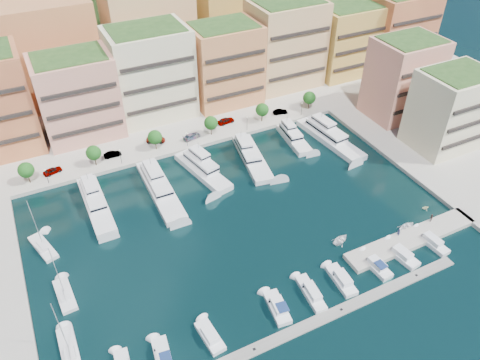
{
  "coord_description": "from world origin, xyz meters",
  "views": [
    {
      "loc": [
        -33.84,
        -68.46,
        71.91
      ],
      "look_at": [
        3.22,
        5.98,
        6.0
      ],
      "focal_mm": 35.0,
      "sensor_mm": 36.0,
      "label": 1
    }
  ],
  "objects_px": {
    "sailboat_2": "(43,248)",
    "sailboat_0": "(70,352)",
    "tree_0": "(26,170)",
    "tender_2": "(407,227)",
    "car_0": "(52,171)",
    "yacht_1": "(95,202)",
    "tree_4": "(262,110)",
    "cruiser_8": "(401,255)",
    "yacht_2": "(159,186)",
    "cruiser_4": "(278,308)",
    "yacht_3": "(201,168)",
    "cruiser_1": "(163,357)",
    "tender_0": "(341,240)",
    "yacht_4": "(251,156)",
    "yacht_6": "(328,136)",
    "car_1": "(112,154)",
    "lamppost_0": "(46,174)",
    "car_2": "(156,140)",
    "cruiser_6": "(341,280)",
    "person_0": "(399,232)",
    "tree_2": "(155,137)",
    "tree_3": "(211,123)",
    "yacht_5": "(293,137)",
    "lamppost_1": "(120,154)",
    "car_3": "(192,136)",
    "person_1": "(431,218)",
    "tree_1": "(94,153)",
    "tender_3": "(425,208)",
    "car_4": "(226,121)",
    "sailboat_1": "(65,296)",
    "lamppost_3": "(247,121)",
    "lamppost_2": "(187,137)",
    "cruiser_9": "(431,242)",
    "cruiser_2": "(210,337)",
    "tree_5": "(309,98)",
    "cruiser_5": "(311,293)",
    "lamppost_4": "(302,107)"
  },
  "relations": [
    {
      "from": "tree_0",
      "to": "tender_2",
      "type": "bearing_deg",
      "value": -36.17
    },
    {
      "from": "tree_2",
      "to": "tree_3",
      "type": "height_order",
      "value": "same"
    },
    {
      "from": "person_1",
      "to": "tender_2",
      "type": "bearing_deg",
      "value": -39.23
    },
    {
      "from": "cruiser_8",
      "to": "yacht_2",
      "type": "bearing_deg",
      "value": 131.39
    },
    {
      "from": "car_3",
      "to": "lamppost_2",
      "type": "bearing_deg",
      "value": 123.83
    },
    {
      "from": "sailboat_1",
      "to": "tree_3",
      "type": "bearing_deg",
      "value": 39.03
    },
    {
      "from": "car_0",
      "to": "car_1",
      "type": "xyz_separation_m",
      "value": [
        15.14,
        0.37,
        -0.04
      ]
    },
    {
      "from": "yacht_6",
      "to": "tree_4",
      "type": "bearing_deg",
      "value": 129.22
    },
    {
      "from": "lamppost_4",
      "to": "cruiser_6",
      "type": "relative_size",
      "value": 0.51
    },
    {
      "from": "tree_4",
      "to": "yacht_4",
      "type": "relative_size",
      "value": 0.26
    },
    {
      "from": "tender_3",
      "to": "car_4",
      "type": "xyz_separation_m",
      "value": [
        -25.73,
        52.94,
        1.41
      ]
    },
    {
      "from": "yacht_4",
      "to": "cruiser_1",
      "type": "bearing_deg",
      "value": -131.88
    },
    {
      "from": "lamppost_0",
      "to": "person_0",
      "type": "relative_size",
      "value": 2.3
    },
    {
      "from": "yacht_2",
      "to": "cruiser_4",
      "type": "xyz_separation_m",
      "value": [
        8.28,
        -42.44,
        -0.64
      ]
    },
    {
      "from": "lamppost_0",
      "to": "tender_2",
      "type": "height_order",
      "value": "lamppost_0"
    },
    {
      "from": "yacht_5",
      "to": "sailboat_0",
      "type": "bearing_deg",
      "value": -150.21
    },
    {
      "from": "yacht_5",
      "to": "tree_2",
      "type": "bearing_deg",
      "value": 162.28
    },
    {
      "from": "yacht_4",
      "to": "sailboat_0",
      "type": "xyz_separation_m",
      "value": [
        -53.17,
        -35.97,
        -0.78
      ]
    },
    {
      "from": "tree_5",
      "to": "sailboat_2",
      "type": "height_order",
      "value": "sailboat_2"
    },
    {
      "from": "sailboat_2",
      "to": "sailboat_0",
      "type": "bearing_deg",
      "value": -89.11
    },
    {
      "from": "tree_2",
      "to": "yacht_6",
      "type": "bearing_deg",
      "value": -19.04
    },
    {
      "from": "tree_3",
      "to": "tender_2",
      "type": "height_order",
      "value": "tree_3"
    },
    {
      "from": "lamppost_2",
      "to": "car_2",
      "type": "distance_m",
      "value": 9.22
    },
    {
      "from": "yacht_6",
      "to": "car_1",
      "type": "xyz_separation_m",
      "value": [
        -55.83,
        17.09,
        0.53
      ]
    },
    {
      "from": "tree_4",
      "to": "cruiser_6",
      "type": "bearing_deg",
      "value": -103.59
    },
    {
      "from": "sailboat_2",
      "to": "car_2",
      "type": "relative_size",
      "value": 2.59
    },
    {
      "from": "tree_5",
      "to": "cruiser_5",
      "type": "relative_size",
      "value": 0.63
    },
    {
      "from": "lamppost_3",
      "to": "cruiser_4",
      "type": "distance_m",
      "value": 60.19
    },
    {
      "from": "yacht_3",
      "to": "car_1",
      "type": "xyz_separation_m",
      "value": [
        -18.65,
        15.16,
        0.53
      ]
    },
    {
      "from": "yacht_4",
      "to": "cruiser_6",
      "type": "bearing_deg",
      "value": -94.08
    },
    {
      "from": "lamppost_3",
      "to": "person_1",
      "type": "xyz_separation_m",
      "value": [
        19.02,
        -51.2,
        -1.89
      ]
    },
    {
      "from": "yacht_3",
      "to": "car_0",
      "type": "distance_m",
      "value": 36.88
    },
    {
      "from": "car_1",
      "to": "car_2",
      "type": "bearing_deg",
      "value": -81.75
    },
    {
      "from": "lamppost_1",
      "to": "yacht_3",
      "type": "distance_m",
      "value": 20.79
    },
    {
      "from": "tree_3",
      "to": "lamppost_2",
      "type": "xyz_separation_m",
      "value": [
        -8.0,
        -2.3,
        -0.92
      ]
    },
    {
      "from": "lamppost_0",
      "to": "car_2",
      "type": "distance_m",
      "value": 29.63
    },
    {
      "from": "tree_4",
      "to": "cruiser_2",
      "type": "xyz_separation_m",
      "value": [
        -41.77,
        -58.08,
        -4.2
      ]
    },
    {
      "from": "car_2",
      "to": "car_1",
      "type": "bearing_deg",
      "value": 121.77
    },
    {
      "from": "car_0",
      "to": "person_1",
      "type": "xyz_separation_m",
      "value": [
        71.44,
        -54.85,
        0.16
      ]
    },
    {
      "from": "tree_2",
      "to": "cruiser_9",
      "type": "bearing_deg",
      "value": -54.79
    },
    {
      "from": "cruiser_1",
      "to": "person_1",
      "type": "distance_m",
      "value": 63.53
    },
    {
      "from": "yacht_1",
      "to": "car_2",
      "type": "xyz_separation_m",
      "value": [
        20.56,
        17.7,
        0.62
      ]
    },
    {
      "from": "tree_4",
      "to": "cruiser_8",
      "type": "relative_size",
      "value": 0.67
    },
    {
      "from": "lamppost_0",
      "to": "lamppost_1",
      "type": "height_order",
      "value": "same"
    },
    {
      "from": "yacht_3",
      "to": "sailboat_2",
      "type": "bearing_deg",
      "value": -166.26
    },
    {
      "from": "tree_1",
      "to": "cruiser_1",
      "type": "relative_size",
      "value": 0.74
    },
    {
      "from": "sailboat_0",
      "to": "car_3",
      "type": "height_order",
      "value": "sailboat_0"
    },
    {
      "from": "car_0",
      "to": "yacht_1",
      "type": "bearing_deg",
      "value": -171.91
    },
    {
      "from": "cruiser_1",
      "to": "tender_0",
      "type": "bearing_deg",
      "value": 11.98
    },
    {
      "from": "tree_4",
      "to": "tree_5",
      "type": "bearing_deg",
      "value": 0.0
    }
  ]
}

